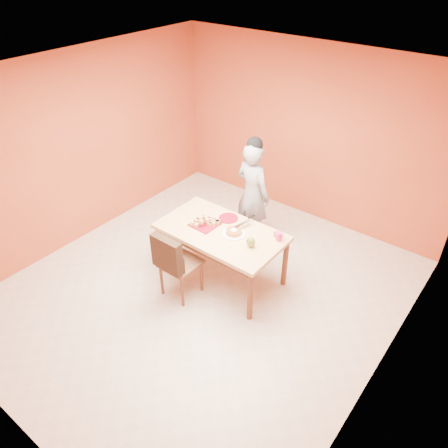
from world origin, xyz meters
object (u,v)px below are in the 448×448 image
Objects in this scene: red_dinner_plate at (228,218)px; magenta_glass at (279,236)px; sponge_cake at (234,232)px; pastry_platter at (205,224)px; person at (253,194)px; dining_chair at (179,262)px; checker_tin at (278,234)px; dining_table at (221,237)px; egg_ornament at (251,242)px.

red_dinner_plate is 2.35× the size of magenta_glass.
pastry_platter is at bearing -171.33° from sponge_cake.
person is 14.58× the size of magenta_glass.
dining_chair is at bearing 96.85° from person.
checker_tin is (-0.06, 0.07, -0.04)m from magenta_glass.
magenta_glass reaches higher than red_dinner_plate.
sponge_cake is at bearing -155.26° from magenta_glass.
egg_ornament reaches higher than dining_table.
dining_table is 0.22m from sponge_cake.
dining_chair is at bearing -136.56° from magenta_glass.
person is (-0.17, 0.95, 0.12)m from dining_table.
sponge_cake is 1.37× the size of egg_ornament.
egg_ornament reaches higher than checker_tin.
sponge_cake is at bearing 58.24° from dining_chair.
dining_table is 1.65× the size of dining_chair.
magenta_glass reaches higher than pastry_platter.
dining_table is 6.30× the size of red_dinner_plate.
dining_chair is 1.27m from checker_tin.
sponge_cake reaches higher than red_dinner_plate.
magenta_glass is (0.68, 0.28, 0.15)m from dining_table.
person is at bearing 104.48° from egg_ornament.
pastry_platter is 2.23× the size of egg_ornament.
dining_table is at bearing -166.58° from sponge_cake.
egg_ornament is at bearing -121.35° from magenta_glass.
red_dinner_plate is at bearing -173.98° from checker_tin.
checker_tin is (0.72, 0.08, 0.01)m from red_dinner_plate.
dining_table is at bearing -157.95° from magenta_glass.
magenta_glass is (0.51, 0.23, 0.02)m from sponge_cake.
dining_table is 0.97m from person.
red_dinner_plate is (0.15, 0.30, -0.00)m from pastry_platter.
dining_chair is 3.83× the size of red_dinner_plate.
person is at bearing 96.98° from red_dinner_plate.
checker_tin is (0.14, 0.39, -0.05)m from egg_ornament.
dining_table is 8.18× the size of sponge_cake.
egg_ornament is (0.73, -0.02, 0.06)m from pastry_platter.
egg_ornament is 0.42m from checker_tin.
red_dinner_plate is at bearing 108.63° from dining_table.
person reaches higher than pastry_platter.
pastry_platter is 1.63× the size of sponge_cake.
egg_ornament is at bearing -109.27° from checker_tin.
red_dinner_plate is (0.12, 0.84, 0.26)m from dining_chair.
magenta_glass is at bearing 150.11° from person.
checker_tin is (0.87, 0.37, 0.01)m from pastry_platter.
pastry_platter is 1.26× the size of red_dinner_plate.
magenta_glass reaches higher than checker_tin.
egg_ornament is at bearing -15.02° from sponge_cake.
dining_chair reaches higher than magenta_glass.
sponge_cake is at bearing 119.10° from person.
person is 0.97m from pastry_platter.
magenta_glass is at bearing 22.05° from dining_table.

